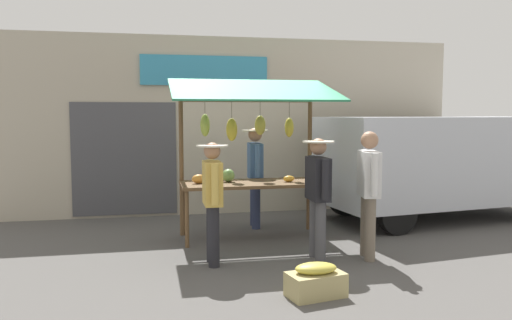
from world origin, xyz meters
TOP-DOWN VIEW (x-y plane):
  - ground_plane at (0.00, 0.00)m, footprint 40.00×40.00m
  - street_backdrop at (0.05, -2.20)m, footprint 9.00×0.30m
  - market_stall at (0.02, -0.03)m, footprint 2.50×1.46m
  - vendor_with_sunhat at (-0.21, -0.75)m, footprint 0.44×0.72m
  - shopper_with_shopping_bag at (0.78, 1.29)m, footprint 0.41×0.68m
  - shopper_in_grey_tee at (-0.62, 1.34)m, footprint 0.42×0.69m
  - shopper_in_striped_shirt at (-1.29, 1.44)m, footprint 0.32×0.71m
  - parked_van at (-3.54, -0.73)m, footprint 4.61×2.42m
  - produce_crate_near at (-0.14, 2.70)m, footprint 0.65×0.46m

SIDE VIEW (x-z plane):
  - ground_plane at x=0.00m, z-range 0.00..0.00m
  - produce_crate_near at x=-0.14m, z-range -0.02..0.35m
  - shopper_with_shopping_bag at x=0.78m, z-range 0.13..1.71m
  - shopper_in_grey_tee at x=-0.62m, z-range 0.14..1.76m
  - shopper_in_striped_shirt at x=-1.29m, z-range 0.14..1.85m
  - vendor_with_sunhat at x=-0.21m, z-range 0.16..1.86m
  - parked_van at x=-3.54m, z-range 0.18..2.06m
  - market_stall at x=0.02m, z-range 0.29..2.78m
  - street_backdrop at x=0.05m, z-range 0.00..3.40m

